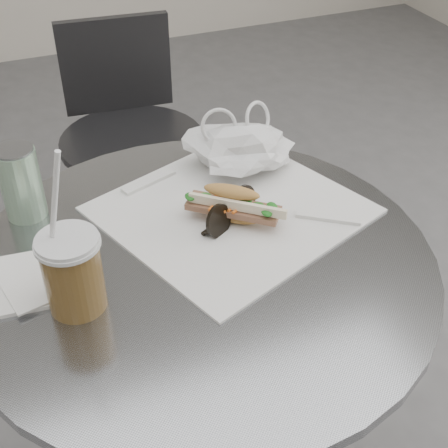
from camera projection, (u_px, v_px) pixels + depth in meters
name	position (u px, v px, depth m)	size (l,w,h in m)	color
cafe_table	(204.00, 368.00, 1.17)	(0.76, 0.76, 0.74)	slate
chair_far	(134.00, 174.00, 1.91)	(0.41, 0.43, 0.79)	#29292B
sandwich_paper	(231.00, 210.00, 1.11)	(0.40, 0.38, 0.00)	white
banh_mi	(233.00, 205.00, 1.06)	(0.20, 0.19, 0.07)	#B88F45
iced_coffee	(73.00, 271.00, 0.88)	(0.09, 0.09, 0.27)	brown
sunglasses	(230.00, 213.00, 1.06)	(0.12, 0.09, 0.06)	black
plastic_bag	(242.00, 151.00, 1.18)	(0.19, 0.15, 0.10)	white
napkin_stack	(43.00, 277.00, 0.96)	(0.15, 0.15, 0.01)	white
drink_can	(21.00, 183.00, 1.06)	(0.07, 0.07, 0.13)	#62A96F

